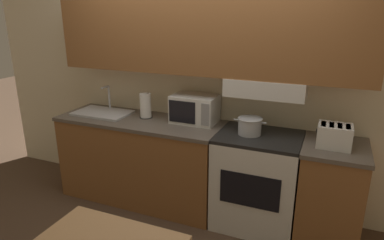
% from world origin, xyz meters
% --- Properties ---
extents(ground_plane, '(16.00, 16.00, 0.00)m').
position_xyz_m(ground_plane, '(0.00, 0.00, 0.00)').
color(ground_plane, '#4C3828').
extents(wall_back, '(5.39, 0.38, 2.55)m').
position_xyz_m(wall_back, '(0.02, -0.07, 1.49)').
color(wall_back, beige).
rests_on(wall_back, ground_plane).
extents(lower_counter_main, '(1.73, 0.63, 0.90)m').
position_xyz_m(lower_counter_main, '(-0.64, -0.30, 0.45)').
color(lower_counter_main, brown).
rests_on(lower_counter_main, ground_plane).
extents(lower_counter_right_stub, '(0.52, 0.63, 0.90)m').
position_xyz_m(lower_counter_right_stub, '(1.24, -0.30, 0.45)').
color(lower_counter_right_stub, brown).
rests_on(lower_counter_right_stub, ground_plane).
extents(stove_range, '(0.74, 0.61, 0.90)m').
position_xyz_m(stove_range, '(0.60, -0.30, 0.45)').
color(stove_range, silver).
rests_on(stove_range, ground_plane).
extents(cooking_pot, '(0.30, 0.22, 0.15)m').
position_xyz_m(cooking_pot, '(0.51, -0.31, 0.98)').
color(cooking_pot, '#B7BABF').
rests_on(cooking_pot, stove_range).
extents(microwave, '(0.44, 0.31, 0.27)m').
position_xyz_m(microwave, '(-0.08, -0.18, 1.04)').
color(microwave, silver).
rests_on(microwave, lower_counter_main).
extents(toaster, '(0.28, 0.22, 0.19)m').
position_xyz_m(toaster, '(1.21, -0.33, 1.00)').
color(toaster, silver).
rests_on(toaster, lower_counter_right_stub).
extents(sink_basin, '(0.59, 0.37, 0.29)m').
position_xyz_m(sink_basin, '(-1.10, -0.30, 0.92)').
color(sink_basin, '#B7BABF').
rests_on(sink_basin, lower_counter_main).
extents(paper_towel_roll, '(0.13, 0.13, 0.25)m').
position_xyz_m(paper_towel_roll, '(-0.60, -0.23, 1.03)').
color(paper_towel_roll, black).
rests_on(paper_towel_roll, lower_counter_main).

